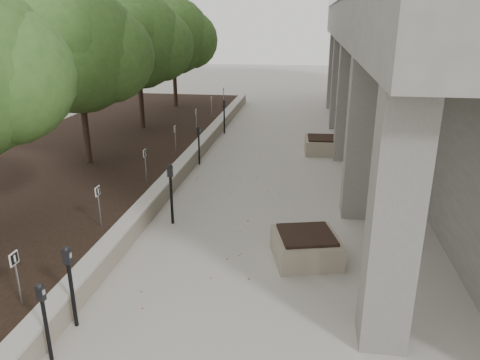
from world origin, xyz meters
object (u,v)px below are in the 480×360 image
Objects in this scene: parking_meter_4 at (199,146)px; planter_back at (322,145)px; parking_meter_3 at (171,194)px; crabapple_tree_5 at (174,53)px; crabapple_tree_4 at (138,62)px; crabapple_tree_3 at (80,77)px; planter_front at (306,246)px; parking_meter_5 at (224,117)px; parking_meter_1 at (46,323)px; parking_meter_2 at (71,287)px.

parking_meter_4 is 1.05× the size of planter_back.
planter_back is at bearing 54.55° from parking_meter_3.
crabapple_tree_5 is 3.52× the size of parking_meter_3.
crabapple_tree_4 is 5.00m from crabapple_tree_5.
crabapple_tree_3 is 1.00× the size of crabapple_tree_4.
crabapple_tree_3 is 8.82m from planter_front.
crabapple_tree_4 and crabapple_tree_5 have the same top height.
crabapple_tree_5 is 13.97m from parking_meter_3.
parking_meter_5 is (-0.42, 9.35, -0.04)m from parking_meter_3.
parking_meter_1 reaches higher than planter_back.
crabapple_tree_3 reaches higher than parking_meter_5.
parking_meter_5 reaches higher than parking_meter_1.
planter_front is (6.99, -4.58, -2.82)m from crabapple_tree_3.
parking_meter_1 is at bearing -68.04° from crabapple_tree_3.
crabapple_tree_3 and crabapple_tree_5 have the same top height.
parking_meter_4 reaches higher than planter_front.
parking_meter_1 is 1.02× the size of planter_front.
parking_meter_1 reaches higher than planter_front.
parking_meter_2 is 1.14× the size of planter_back.
crabapple_tree_4 is 4.13× the size of parking_meter_1.
parking_meter_3 is 1.19× the size of planter_front.
parking_meter_5 is at bearing -49.89° from crabapple_tree_5.
crabapple_tree_4 is 3.70× the size of parking_meter_5.
parking_meter_5 is at bearing 99.59° from parking_meter_1.
parking_meter_5 reaches higher than parking_meter_2.
crabapple_tree_5 is at bearing 101.67° from parking_meter_2.
parking_meter_4 is 1.04× the size of planter_front.
crabapple_tree_5 is 4.19× the size of planter_front.
parking_meter_4 is at bearing -46.59° from crabapple_tree_4.
parking_meter_5 is at bearing 61.59° from crabapple_tree_3.
crabapple_tree_4 reaches higher than parking_meter_4.
parking_meter_3 is at bearing -65.78° from crabapple_tree_4.
parking_meter_2 is (3.28, -12.38, -2.39)m from crabapple_tree_4.
parking_meter_2 is 1.09× the size of parking_meter_4.
parking_meter_1 is 0.82m from parking_meter_2.
crabapple_tree_4 is 3.52× the size of parking_meter_3.
parking_meter_1 is at bearing -101.75° from parking_meter_3.
crabapple_tree_5 reaches higher than parking_meter_5.
parking_meter_3 is 7.90m from planter_back.
parking_meter_3 is (3.71, -13.26, -2.35)m from crabapple_tree_5.
crabapple_tree_4 is at bearing 169.96° from planter_back.
planter_front is at bearing 53.98° from parking_meter_1.
planter_front is (3.71, 2.80, -0.43)m from parking_meter_2.
parking_meter_1 is 5.18m from planter_front.
crabapple_tree_5 is (0.00, 10.00, 0.00)m from crabapple_tree_3.
planter_front is (3.74, -6.14, -0.37)m from parking_meter_4.
crabapple_tree_5 reaches higher than parking_meter_1.
crabapple_tree_5 is 3.70× the size of parking_meter_5.
parking_meter_5 is 4.84m from planter_back.
parking_meter_2 is at bearing -102.98° from parking_meter_3.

